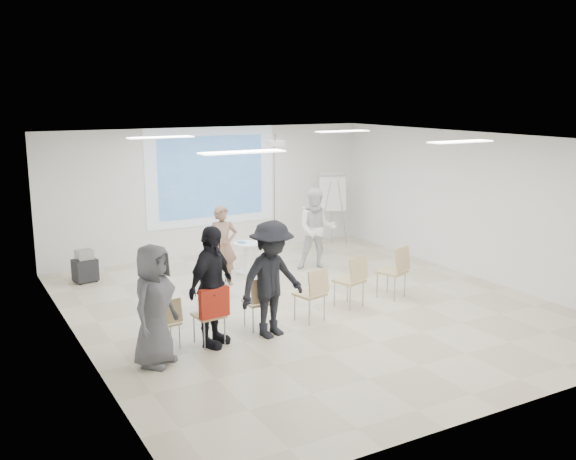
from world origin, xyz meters
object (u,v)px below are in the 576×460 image
chair_far_left (167,319)px  chair_right_far (396,268)px  chair_left_mid (211,311)px  av_cart (85,267)px  audience_left (211,278)px  chair_left_inner (260,299)px  chair_center (313,290)px  flipchart_easel (333,193)px  player_right (317,225)px  laptop (257,300)px  chair_right_inner (353,277)px  audience_mid (272,272)px  player_left (223,241)px  pedestal_table (246,256)px  audience_outer (154,298)px

chair_far_left → chair_right_far: bearing=-2.7°
chair_left_mid → av_cart: size_ratio=1.37×
audience_left → chair_left_inner: bearing=-21.2°
chair_left_mid → chair_center: chair_center is taller
flipchart_easel → chair_left_inner: bearing=-113.1°
player_right → av_cart: (-4.63, 1.45, -0.67)m
chair_left_inner → laptop: size_ratio=2.73×
chair_right_inner → audience_mid: (-1.89, -0.51, 0.48)m
chair_center → chair_right_far: size_ratio=0.93×
player_right → audience_mid: 4.06m
chair_far_left → audience_left: bearing=-21.4°
laptop → chair_right_far: bearing=-176.2°
chair_right_far → laptop: chair_right_far is taller
player_left → pedestal_table: bearing=46.1°
laptop → audience_left: (-0.93, -0.34, 0.59)m
chair_left_inner → chair_center: size_ratio=0.95×
chair_center → audience_mid: bearing=-179.0°
player_left → audience_mid: 2.97m
pedestal_table → chair_left_mid: chair_left_mid is taller
chair_right_inner → audience_outer: 3.91m
audience_outer → av_cart: bearing=49.4°
chair_left_mid → audience_mid: bearing=-11.3°
audience_outer → chair_right_inner: bearing=-30.4°
chair_right_far → laptop: bearing=161.1°
chair_left_mid → chair_left_inner: bearing=8.8°
chair_right_far → laptop: 2.94m
av_cart → chair_far_left: bearing=-97.2°
chair_left_inner → audience_left: bearing=-164.0°
audience_left → av_cart: audience_left is taller
audience_mid → chair_left_mid: bearing=161.0°
chair_far_left → flipchart_easel: bearing=31.0°
audience_mid → chair_right_inner: bearing=1.8°
chair_far_left → chair_center: (2.51, -0.04, 0.08)m
pedestal_table → chair_far_left: chair_far_left is taller
player_right → audience_mid: bearing=-104.3°
player_right → chair_left_mid: player_right is taller
audience_outer → player_right: bearing=-5.8°
player_right → chair_left_mid: size_ratio=2.15×
pedestal_table → audience_mid: (-1.21, -3.46, 0.67)m
audience_left → audience_outer: bearing=159.2°
audience_outer → av_cart: 4.70m
chair_left_inner → chair_right_inner: (1.93, 0.17, 0.05)m
player_right → chair_center: bearing=-95.4°
pedestal_table → chair_right_far: (1.69, -2.90, 0.21)m
chair_left_mid → laptop: bearing=14.2°
pedestal_table → chair_left_inner: (-1.25, -3.12, 0.14)m
av_cart → chair_left_inner: bearing=-76.9°
chair_right_far → player_right: bearing=73.2°
pedestal_table → chair_far_left: bearing=-131.5°
chair_right_far → audience_left: 3.92m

